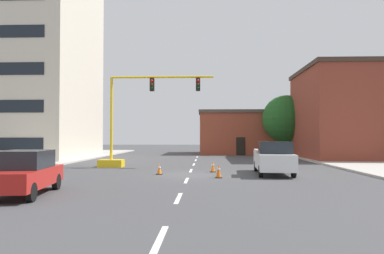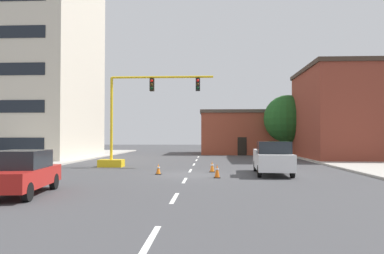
{
  "view_description": "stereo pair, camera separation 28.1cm",
  "coord_description": "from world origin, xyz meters",
  "px_view_note": "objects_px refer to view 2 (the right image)",
  "views": [
    {
      "loc": [
        1.04,
        -22.2,
        2.29
      ],
      "look_at": [
        -0.08,
        6.41,
        3.03
      ],
      "focal_mm": 34.49,
      "sensor_mm": 36.0,
      "label": 1
    },
    {
      "loc": [
        1.32,
        -22.19,
        2.29
      ],
      "look_at": [
        -0.08,
        6.41,
        3.03
      ],
      "focal_mm": 34.49,
      "sensor_mm": 36.0,
      "label": 2
    }
  ],
  "objects_px": {
    "pickup_truck_white": "(272,158)",
    "traffic_cone_roadside_b": "(158,169)",
    "sedan_red_near_left": "(21,172)",
    "traffic_cone_roadside_a": "(212,167)",
    "tree_right_far": "(288,119)",
    "traffic_cone_roadside_c": "(217,171)",
    "traffic_signal_gantry": "(125,137)"
  },
  "relations": [
    {
      "from": "pickup_truck_white",
      "to": "traffic_cone_roadside_b",
      "type": "distance_m",
      "value": 6.92
    },
    {
      "from": "sedan_red_near_left",
      "to": "traffic_cone_roadside_a",
      "type": "xyz_separation_m",
      "value": [
        7.53,
        9.61,
        -0.53
      ]
    },
    {
      "from": "tree_right_far",
      "to": "sedan_red_near_left",
      "type": "height_order",
      "value": "tree_right_far"
    },
    {
      "from": "pickup_truck_white",
      "to": "traffic_cone_roadside_c",
      "type": "bearing_deg",
      "value": -148.41
    },
    {
      "from": "tree_right_far",
      "to": "pickup_truck_white",
      "type": "relative_size",
      "value": 1.3
    },
    {
      "from": "traffic_signal_gantry",
      "to": "pickup_truck_white",
      "type": "xyz_separation_m",
      "value": [
        10.12,
        -4.91,
        -1.24
      ]
    },
    {
      "from": "traffic_cone_roadside_b",
      "to": "traffic_cone_roadside_c",
      "type": "relative_size",
      "value": 0.84
    },
    {
      "from": "sedan_red_near_left",
      "to": "traffic_cone_roadside_b",
      "type": "height_order",
      "value": "sedan_red_near_left"
    },
    {
      "from": "traffic_signal_gantry",
      "to": "traffic_cone_roadside_a",
      "type": "xyz_separation_m",
      "value": [
        6.49,
        -3.68,
        -1.86
      ]
    },
    {
      "from": "traffic_cone_roadside_b",
      "to": "tree_right_far",
      "type": "bearing_deg",
      "value": 60.48
    },
    {
      "from": "tree_right_far",
      "to": "traffic_cone_roadside_c",
      "type": "distance_m",
      "value": 25.18
    },
    {
      "from": "traffic_signal_gantry",
      "to": "traffic_cone_roadside_a",
      "type": "distance_m",
      "value": 7.69
    },
    {
      "from": "traffic_cone_roadside_a",
      "to": "traffic_cone_roadside_b",
      "type": "relative_size",
      "value": 1.11
    },
    {
      "from": "traffic_cone_roadside_a",
      "to": "pickup_truck_white",
      "type": "bearing_deg",
      "value": -18.77
    },
    {
      "from": "traffic_signal_gantry",
      "to": "sedan_red_near_left",
      "type": "xyz_separation_m",
      "value": [
        -1.05,
        -13.29,
        -1.33
      ]
    },
    {
      "from": "traffic_signal_gantry",
      "to": "pickup_truck_white",
      "type": "bearing_deg",
      "value": -25.89
    },
    {
      "from": "tree_right_far",
      "to": "pickup_truck_white",
      "type": "distance_m",
      "value": 22.13
    },
    {
      "from": "traffic_cone_roadside_c",
      "to": "pickup_truck_white",
      "type": "bearing_deg",
      "value": 31.59
    },
    {
      "from": "pickup_truck_white",
      "to": "traffic_cone_roadside_b",
      "type": "xyz_separation_m",
      "value": [
        -6.88,
        -0.37,
        -0.65
      ]
    },
    {
      "from": "traffic_signal_gantry",
      "to": "pickup_truck_white",
      "type": "height_order",
      "value": "traffic_signal_gantry"
    },
    {
      "from": "sedan_red_near_left",
      "to": "traffic_cone_roadside_a",
      "type": "bearing_deg",
      "value": 51.92
    },
    {
      "from": "traffic_cone_roadside_b",
      "to": "traffic_cone_roadside_a",
      "type": "bearing_deg",
      "value": 26.36
    },
    {
      "from": "traffic_signal_gantry",
      "to": "traffic_cone_roadside_c",
      "type": "xyz_separation_m",
      "value": [
        6.75,
        -6.99,
        -1.83
      ]
    },
    {
      "from": "traffic_signal_gantry",
      "to": "tree_right_far",
      "type": "xyz_separation_m",
      "value": [
        15.46,
        16.3,
        2.14
      ]
    },
    {
      "from": "traffic_signal_gantry",
      "to": "traffic_cone_roadside_b",
      "type": "xyz_separation_m",
      "value": [
        3.24,
        -5.29,
        -1.89
      ]
    },
    {
      "from": "pickup_truck_white",
      "to": "traffic_cone_roadside_c",
      "type": "height_order",
      "value": "pickup_truck_white"
    },
    {
      "from": "tree_right_far",
      "to": "sedan_red_near_left",
      "type": "distance_m",
      "value": 34.06
    },
    {
      "from": "pickup_truck_white",
      "to": "traffic_cone_roadside_a",
      "type": "distance_m",
      "value": 3.89
    },
    {
      "from": "traffic_signal_gantry",
      "to": "tree_right_far",
      "type": "distance_m",
      "value": 22.57
    },
    {
      "from": "traffic_signal_gantry",
      "to": "traffic_cone_roadside_a",
      "type": "bearing_deg",
      "value": -29.55
    },
    {
      "from": "traffic_signal_gantry",
      "to": "traffic_cone_roadside_b",
      "type": "height_order",
      "value": "traffic_signal_gantry"
    },
    {
      "from": "traffic_cone_roadside_a",
      "to": "traffic_cone_roadside_c",
      "type": "relative_size",
      "value": 0.94
    }
  ]
}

